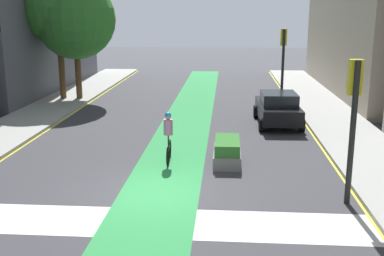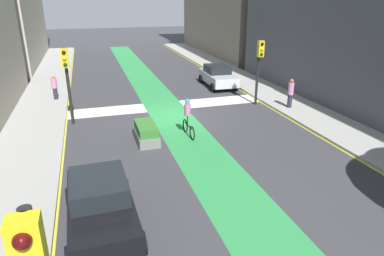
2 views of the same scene
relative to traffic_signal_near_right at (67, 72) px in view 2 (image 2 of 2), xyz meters
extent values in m
plane|color=#38383D|center=(-5.60, 0.21, -2.83)|extent=(120.00, 120.00, 0.00)
cube|color=#2D8C47|center=(-5.38, 0.21, -2.83)|extent=(2.40, 60.00, 0.01)
cube|color=silver|center=(-5.60, -1.79, -2.83)|extent=(12.00, 1.80, 0.01)
cube|color=#9E9E99|center=(-13.10, 0.21, -2.76)|extent=(3.00, 60.00, 0.15)
cube|color=yellow|center=(-11.60, 0.21, -2.83)|extent=(0.16, 60.00, 0.01)
cube|color=#9E9E99|center=(1.90, 0.21, -2.76)|extent=(3.00, 60.00, 0.15)
cube|color=yellow|center=(0.40, 0.21, -2.83)|extent=(0.16, 60.00, 0.01)
cylinder|color=black|center=(0.00, -0.12, -0.82)|extent=(0.16, 0.16, 4.03)
cube|color=gold|center=(0.00, 0.08, 0.72)|extent=(0.35, 0.28, 0.95)
sphere|color=#3F0A0A|center=(0.00, 0.22, 1.02)|extent=(0.20, 0.20, 0.20)
sphere|color=yellow|center=(0.00, 0.22, 0.72)|extent=(0.20, 0.20, 0.20)
sphere|color=#0C3814|center=(0.00, 0.22, 0.42)|extent=(0.20, 0.20, 0.20)
cylinder|color=black|center=(-11.05, -0.49, -0.84)|extent=(0.16, 0.16, 3.98)
cube|color=gold|center=(-11.05, -0.29, 0.67)|extent=(0.35, 0.28, 0.95)
sphere|color=#3F0A0A|center=(-11.05, -0.15, 0.97)|extent=(0.20, 0.20, 0.20)
sphere|color=yellow|center=(-11.05, -0.15, 0.67)|extent=(0.20, 0.20, 0.20)
sphere|color=#0C3814|center=(-11.05, -0.15, 0.37)|extent=(0.20, 0.20, 0.20)
cube|color=gold|center=(-0.21, 15.15, 1.01)|extent=(0.35, 0.28, 0.95)
sphere|color=#3F0A0A|center=(-0.21, 15.29, 1.31)|extent=(0.20, 0.20, 0.20)
cube|color=#B2B7BF|center=(-10.41, -5.54, -2.16)|extent=(1.94, 4.26, 0.70)
cube|color=black|center=(-10.42, -5.74, -1.54)|extent=(1.67, 2.05, 0.55)
cylinder|color=black|center=(-11.26, -4.04, -2.51)|extent=(0.24, 0.65, 0.64)
cylinder|color=black|center=(-9.46, -4.10, -2.51)|extent=(0.24, 0.65, 0.64)
cylinder|color=black|center=(-11.36, -6.98, -2.51)|extent=(0.24, 0.65, 0.64)
cylinder|color=black|center=(-9.56, -7.04, -2.51)|extent=(0.24, 0.65, 0.64)
cube|color=black|center=(-0.98, 9.54, -2.16)|extent=(1.92, 4.25, 0.70)
cube|color=black|center=(-0.98, 9.34, -1.54)|extent=(1.66, 2.04, 0.55)
cylinder|color=black|center=(-1.93, 10.99, -2.51)|extent=(0.24, 0.65, 0.64)
cylinder|color=black|center=(-1.84, 8.05, -2.51)|extent=(0.24, 0.65, 0.64)
cylinder|color=black|center=(-0.04, 8.10, -2.51)|extent=(0.24, 0.65, 0.64)
torus|color=black|center=(-5.50, 3.87, -2.49)|extent=(0.09, 0.68, 0.68)
torus|color=black|center=(-5.45, 2.82, -2.49)|extent=(0.09, 0.68, 0.68)
cylinder|color=black|center=(-5.48, 3.35, -2.31)|extent=(0.10, 0.95, 0.06)
cylinder|color=black|center=(-5.47, 3.20, -2.04)|extent=(0.05, 0.05, 0.50)
cylinder|color=#BF72A5|center=(-5.47, 3.20, -1.52)|extent=(0.32, 0.32, 0.55)
sphere|color=tan|center=(-5.47, 3.20, -1.13)|extent=(0.22, 0.22, 0.22)
sphere|color=#268CCC|center=(-5.47, 3.20, -1.09)|extent=(0.23, 0.23, 0.23)
cylinder|color=#262638|center=(1.12, -4.88, -2.31)|extent=(0.28, 0.28, 0.75)
cylinder|color=#BF72A5|center=(1.12, -4.88, -1.60)|extent=(0.34, 0.34, 0.66)
sphere|color=tan|center=(1.12, -4.88, -1.16)|extent=(0.22, 0.22, 0.22)
cylinder|color=#262638|center=(-12.49, 1.11, -2.28)|extent=(0.28, 0.28, 0.80)
cylinder|color=#BF72A5|center=(-12.49, 1.11, -1.53)|extent=(0.34, 0.34, 0.71)
sphere|color=#8C6647|center=(-12.49, 1.11, -1.06)|extent=(0.23, 0.23, 0.23)
cube|color=slate|center=(-3.38, 3.39, -2.61)|extent=(0.96, 2.10, 0.45)
cube|color=#33722D|center=(-3.38, 3.39, -2.18)|extent=(0.86, 1.89, 0.40)
camera|label=1|loc=(-3.44, -12.92, 2.42)|focal=44.43mm
camera|label=2|loc=(-1.03, 18.55, 3.65)|focal=32.40mm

